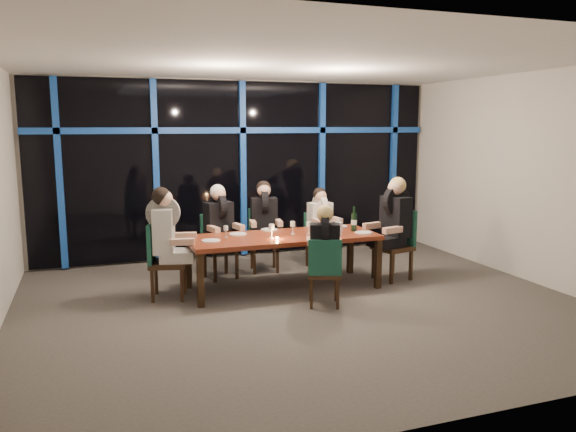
{
  "coord_description": "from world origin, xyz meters",
  "views": [
    {
      "loc": [
        -2.47,
        -6.35,
        2.25
      ],
      "look_at": [
        0.0,
        0.6,
        1.05
      ],
      "focal_mm": 35.0,
      "sensor_mm": 36.0,
      "label": 1
    }
  ],
  "objects_px": {
    "dining_table": "(283,240)",
    "chair_far_left": "(218,242)",
    "diner_end_left": "(167,227)",
    "diner_end_right": "(394,214)",
    "chair_far_right": "(318,237)",
    "wine_bottle": "(354,222)",
    "chair_far_mid": "(264,236)",
    "diner_far_right": "(321,216)",
    "chair_end_right": "(397,240)",
    "diner_near_mid": "(325,240)",
    "water_pitcher": "(339,229)",
    "chair_near_mid": "(325,269)",
    "diner_far_mid": "(264,213)",
    "diner_far_left": "(220,218)",
    "chair_end_left": "(161,257)"
  },
  "relations": [
    {
      "from": "dining_table",
      "to": "chair_near_mid",
      "type": "height_order",
      "value": "chair_near_mid"
    },
    {
      "from": "dining_table",
      "to": "diner_end_left",
      "type": "distance_m",
      "value": 1.59
    },
    {
      "from": "chair_end_right",
      "to": "chair_near_mid",
      "type": "height_order",
      "value": "chair_end_right"
    },
    {
      "from": "diner_far_mid",
      "to": "diner_far_left",
      "type": "bearing_deg",
      "value": -156.76
    },
    {
      "from": "chair_near_mid",
      "to": "chair_far_mid",
      "type": "bearing_deg",
      "value": -64.69
    },
    {
      "from": "chair_end_right",
      "to": "diner_far_left",
      "type": "distance_m",
      "value": 2.63
    },
    {
      "from": "chair_far_mid",
      "to": "diner_far_right",
      "type": "xyz_separation_m",
      "value": [
        0.9,
        -0.17,
        0.3
      ]
    },
    {
      "from": "chair_near_mid",
      "to": "wine_bottle",
      "type": "bearing_deg",
      "value": -112.37
    },
    {
      "from": "chair_far_left",
      "to": "wine_bottle",
      "type": "xyz_separation_m",
      "value": [
        1.78,
        -0.93,
        0.36
      ]
    },
    {
      "from": "chair_end_right",
      "to": "wine_bottle",
      "type": "relative_size",
      "value": 2.87
    },
    {
      "from": "dining_table",
      "to": "diner_end_right",
      "type": "distance_m",
      "value": 1.7
    },
    {
      "from": "chair_end_right",
      "to": "diner_far_right",
      "type": "height_order",
      "value": "diner_far_right"
    },
    {
      "from": "dining_table",
      "to": "chair_far_left",
      "type": "height_order",
      "value": "chair_far_left"
    },
    {
      "from": "chair_end_right",
      "to": "wine_bottle",
      "type": "xyz_separation_m",
      "value": [
        -0.7,
        0.04,
        0.31
      ]
    },
    {
      "from": "chair_far_left",
      "to": "diner_end_right",
      "type": "xyz_separation_m",
      "value": [
        2.39,
        -0.99,
        0.45
      ]
    },
    {
      "from": "chair_near_mid",
      "to": "diner_near_mid",
      "type": "relative_size",
      "value": 1.03
    },
    {
      "from": "diner_end_right",
      "to": "water_pitcher",
      "type": "bearing_deg",
      "value": -95.44
    },
    {
      "from": "chair_end_left",
      "to": "chair_end_right",
      "type": "xyz_separation_m",
      "value": [
        3.4,
        -0.18,
        0.01
      ]
    },
    {
      "from": "chair_far_left",
      "to": "chair_far_mid",
      "type": "distance_m",
      "value": 0.79
    },
    {
      "from": "chair_far_mid",
      "to": "chair_end_right",
      "type": "xyz_separation_m",
      "value": [
        1.7,
        -1.15,
        0.04
      ]
    },
    {
      "from": "diner_far_left",
      "to": "diner_far_mid",
      "type": "bearing_deg",
      "value": 0.68
    },
    {
      "from": "diner_far_mid",
      "to": "chair_far_mid",
      "type": "bearing_deg",
      "value": 90.0
    },
    {
      "from": "chair_end_left",
      "to": "diner_far_left",
      "type": "xyz_separation_m",
      "value": [
        0.94,
        0.71,
        0.35
      ]
    },
    {
      "from": "diner_far_left",
      "to": "diner_end_left",
      "type": "bearing_deg",
      "value": -152.86
    },
    {
      "from": "chair_far_right",
      "to": "diner_near_mid",
      "type": "xyz_separation_m",
      "value": [
        -0.69,
        -1.85,
        0.35
      ]
    },
    {
      "from": "chair_far_right",
      "to": "diner_end_left",
      "type": "relative_size",
      "value": 0.89
    },
    {
      "from": "diner_far_right",
      "to": "diner_end_left",
      "type": "bearing_deg",
      "value": -168.08
    },
    {
      "from": "diner_near_mid",
      "to": "dining_table",
      "type": "bearing_deg",
      "value": -54.13
    },
    {
      "from": "chair_end_right",
      "to": "diner_far_right",
      "type": "bearing_deg",
      "value": -153.63
    },
    {
      "from": "chair_end_left",
      "to": "water_pitcher",
      "type": "bearing_deg",
      "value": -83.99
    },
    {
      "from": "dining_table",
      "to": "chair_near_mid",
      "type": "relative_size",
      "value": 2.97
    },
    {
      "from": "chair_far_mid",
      "to": "diner_near_mid",
      "type": "relative_size",
      "value": 1.12
    },
    {
      "from": "chair_far_left",
      "to": "diner_end_left",
      "type": "relative_size",
      "value": 0.97
    },
    {
      "from": "chair_far_mid",
      "to": "diner_end_left",
      "type": "height_order",
      "value": "diner_end_left"
    },
    {
      "from": "chair_end_left",
      "to": "water_pitcher",
      "type": "distance_m",
      "value": 2.42
    },
    {
      "from": "diner_far_left",
      "to": "diner_end_right",
      "type": "height_order",
      "value": "diner_end_right"
    },
    {
      "from": "water_pitcher",
      "to": "chair_end_right",
      "type": "bearing_deg",
      "value": 5.84
    },
    {
      "from": "chair_far_right",
      "to": "diner_end_left",
      "type": "distance_m",
      "value": 2.7
    },
    {
      "from": "chair_far_right",
      "to": "chair_near_mid",
      "type": "height_order",
      "value": "chair_near_mid"
    },
    {
      "from": "diner_end_left",
      "to": "diner_end_right",
      "type": "bearing_deg",
      "value": -79.34
    },
    {
      "from": "diner_end_left",
      "to": "diner_near_mid",
      "type": "xyz_separation_m",
      "value": [
        1.81,
        -0.96,
        -0.12
      ]
    },
    {
      "from": "chair_near_mid",
      "to": "diner_end_right",
      "type": "bearing_deg",
      "value": -129.16
    },
    {
      "from": "diner_far_right",
      "to": "chair_far_left",
      "type": "bearing_deg",
      "value": 174.28
    },
    {
      "from": "chair_near_mid",
      "to": "diner_near_mid",
      "type": "height_order",
      "value": "diner_near_mid"
    },
    {
      "from": "diner_near_mid",
      "to": "water_pitcher",
      "type": "distance_m",
      "value": 0.81
    },
    {
      "from": "chair_far_mid",
      "to": "diner_near_mid",
      "type": "bearing_deg",
      "value": -74.77
    },
    {
      "from": "water_pitcher",
      "to": "diner_near_mid",
      "type": "bearing_deg",
      "value": -129.27
    },
    {
      "from": "diner_end_left",
      "to": "diner_near_mid",
      "type": "bearing_deg",
      "value": -104.11
    },
    {
      "from": "water_pitcher",
      "to": "wine_bottle",
      "type": "bearing_deg",
      "value": 26.96
    },
    {
      "from": "diner_far_right",
      "to": "diner_near_mid",
      "type": "height_order",
      "value": "diner_near_mid"
    }
  ]
}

